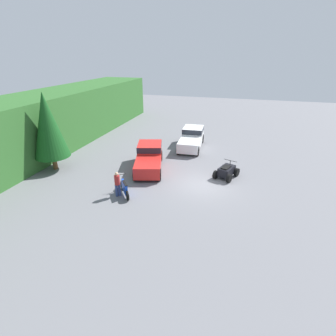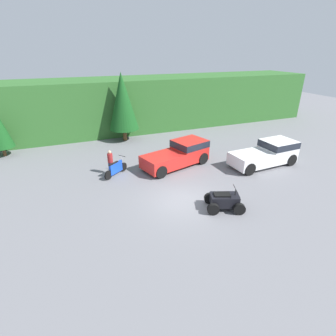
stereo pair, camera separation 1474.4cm
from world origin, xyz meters
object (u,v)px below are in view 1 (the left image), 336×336
pickup_truck_second (192,138)px  quad_atv (226,171)px  rider_person (117,183)px  pickup_truck_red (149,157)px  dirt_bike (125,188)px

pickup_truck_second → quad_atv: (-6.33, -3.97, -0.46)m
pickup_truck_second → quad_atv: bearing=-150.9°
rider_person → pickup_truck_red: bearing=-48.0°
quad_atv → pickup_truck_red: bearing=109.1°
dirt_bike → quad_atv: quad_atv is taller
pickup_truck_second → rider_person: 11.53m
pickup_truck_second → pickup_truck_red: bearing=156.0°
quad_atv → rider_person: size_ratio=1.36×
pickup_truck_red → dirt_bike: (-4.81, 0.03, -0.46)m
pickup_truck_red → quad_atv: (-0.20, -6.32, -0.46)m
pickup_truck_red → dirt_bike: pickup_truck_red is taller
pickup_truck_red → rider_person: 5.10m
pickup_truck_second → rider_person: bearing=163.3°
dirt_bike → quad_atv: (4.60, -6.34, -0.00)m
dirt_bike → quad_atv: bearing=-91.6°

